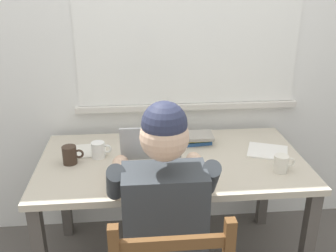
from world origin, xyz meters
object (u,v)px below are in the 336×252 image
object	(u,v)px
seated_person	(163,214)
coffee_mug_white	(281,163)
laptop	(152,163)
coffee_mug_dark	(70,155)
coffee_mug_spare	(99,150)
book_stack_main	(196,138)
desk	(172,173)
computer_mouse	(199,169)

from	to	relation	value
seated_person	coffee_mug_white	xyz separation A→B (m)	(0.64, 0.28, 0.08)
laptop	coffee_mug_white	size ratio (longest dim) A/B	2.94
seated_person	coffee_mug_dark	world-z (taller)	seated_person
coffee_mug_dark	coffee_mug_spare	size ratio (longest dim) A/B	1.02
laptop	coffee_mug_white	world-z (taller)	laptop
coffee_mug_spare	coffee_mug_dark	bearing A→B (deg)	-157.22
seated_person	book_stack_main	world-z (taller)	seated_person
laptop	book_stack_main	size ratio (longest dim) A/B	1.67
coffee_mug_dark	seated_person	bearing A→B (deg)	-44.88
laptop	book_stack_main	distance (m)	0.45
seated_person	coffee_mug_dark	distance (m)	0.66
desk	coffee_mug_spare	bearing A→B (deg)	171.75
coffee_mug_white	book_stack_main	size ratio (longest dim) A/B	0.57
laptop	coffee_mug_spare	world-z (taller)	laptop
computer_mouse	desk	bearing A→B (deg)	127.76
desk	book_stack_main	world-z (taller)	book_stack_main
computer_mouse	coffee_mug_dark	bearing A→B (deg)	167.01
computer_mouse	coffee_mug_white	xyz separation A→B (m)	(0.43, -0.03, 0.03)
computer_mouse	book_stack_main	world-z (taller)	book_stack_main
coffee_mug_dark	book_stack_main	distance (m)	0.75
laptop	coffee_mug_spare	size ratio (longest dim) A/B	2.93
computer_mouse	coffee_mug_dark	xyz separation A→B (m)	(-0.68, 0.16, 0.03)
coffee_mug_spare	book_stack_main	xyz separation A→B (m)	(0.58, 0.15, -0.01)
desk	coffee_mug_spare	size ratio (longest dim) A/B	12.99
coffee_mug_spare	laptop	bearing A→B (deg)	-33.89
seated_person	coffee_mug_spare	world-z (taller)	seated_person
desk	computer_mouse	distance (m)	0.23
laptop	computer_mouse	bearing A→B (deg)	-5.64
computer_mouse	coffee_mug_spare	xyz separation A→B (m)	(-0.53, 0.22, 0.03)
computer_mouse	book_stack_main	xyz separation A→B (m)	(0.05, 0.37, 0.01)
desk	coffee_mug_white	bearing A→B (deg)	-18.94
laptop	computer_mouse	xyz separation A→B (m)	(0.24, -0.02, -0.04)
coffee_mug_spare	book_stack_main	distance (m)	0.59
computer_mouse	coffee_mug_dark	world-z (taller)	coffee_mug_dark
laptop	computer_mouse	world-z (taller)	laptop
seated_person	coffee_mug_white	size ratio (longest dim) A/B	11.13
coffee_mug_spare	coffee_mug_white	bearing A→B (deg)	-14.54
coffee_mug_dark	coffee_mug_white	bearing A→B (deg)	-9.56
coffee_mug_dark	laptop	bearing A→B (deg)	-16.84
coffee_mug_white	seated_person	bearing A→B (deg)	-156.63
desk	coffee_mug_spare	distance (m)	0.43
coffee_mug_white	coffee_mug_dark	distance (m)	1.12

